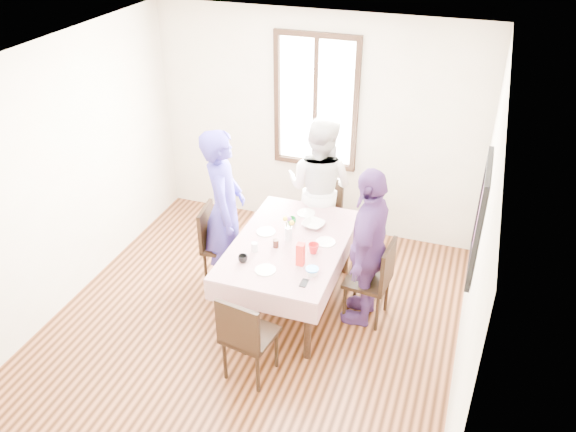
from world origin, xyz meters
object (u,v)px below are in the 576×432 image
(chair_far, at_px, (319,217))
(chair_near, at_px, (250,334))
(dining_table, at_px, (290,273))
(chair_right, at_px, (367,280))
(person_far, at_px, (320,188))
(chair_left, at_px, (224,246))
(person_right, at_px, (368,247))
(person_left, at_px, (224,210))

(chair_far, height_order, chair_near, same)
(dining_table, relative_size, chair_near, 1.72)
(chair_right, distance_m, person_far, 1.35)
(chair_right, height_order, person_far, person_far)
(chair_left, xyz_separation_m, person_right, (1.60, -0.10, 0.39))
(chair_far, relative_size, person_far, 0.54)
(chair_near, height_order, person_left, person_left)
(dining_table, relative_size, person_right, 0.92)
(chair_near, bearing_deg, person_right, 63.55)
(person_far, bearing_deg, person_left, 58.48)
(chair_right, bearing_deg, person_right, 95.23)
(person_far, bearing_deg, dining_table, 99.39)
(chair_right, distance_m, chair_far, 1.31)
(chair_left, height_order, chair_right, same)
(chair_left, xyz_separation_m, chair_near, (0.81, -1.22, 0.00))
(chair_near, distance_m, person_far, 2.17)
(person_left, bearing_deg, person_far, -61.01)
(chair_right, bearing_deg, chair_far, 43.50)
(person_left, height_order, person_right, person_left)
(chair_right, relative_size, chair_far, 1.00)
(chair_right, height_order, chair_near, same)
(chair_right, xyz_separation_m, person_left, (-1.60, 0.10, 0.45))
(chair_left, bearing_deg, person_right, 79.49)
(chair_right, relative_size, person_left, 0.50)
(dining_table, distance_m, chair_near, 1.08)
(person_right, bearing_deg, person_far, -139.97)
(person_far, bearing_deg, person_right, 137.44)
(person_left, height_order, person_far, person_left)
(chair_right, relative_size, person_right, 0.54)
(dining_table, xyz_separation_m, person_right, (0.79, 0.05, 0.47))
(chair_left, distance_m, chair_near, 1.46)
(chair_near, relative_size, person_left, 0.50)
(chair_far, height_order, person_right, person_right)
(chair_left, bearing_deg, person_far, 131.31)
(chair_near, bearing_deg, chair_left, 132.10)
(chair_left, bearing_deg, person_left, 82.99)
(chair_left, height_order, person_right, person_right)
(person_left, bearing_deg, chair_far, -60.41)
(chair_right, xyz_separation_m, person_right, (-0.02, 0.00, 0.39))
(chair_left, height_order, person_left, person_left)
(person_left, bearing_deg, person_right, -113.65)
(chair_far, relative_size, chair_near, 1.00)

